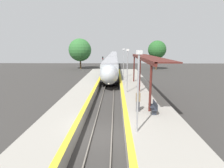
{
  "coord_description": "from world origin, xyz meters",
  "views": [
    {
      "loc": [
        0.98,
        -11.56,
        6.25
      ],
      "look_at": [
        0.56,
        7.99,
        2.17
      ],
      "focal_mm": 28.0,
      "sensor_mm": 36.0,
      "label": 1
    }
  ],
  "objects": [
    {
      "name": "station_canopy",
      "position": [
        4.42,
        9.11,
        4.95
      ],
      "size": [
        2.02,
        16.25,
        4.26
      ],
      "color": "#511E19",
      "rests_on": "platform_right"
    },
    {
      "name": "person_waiting",
      "position": [
        2.85,
        2.43,
        1.95
      ],
      "size": [
        0.36,
        0.24,
        1.82
      ],
      "color": "#333338",
      "rests_on": "platform_right"
    },
    {
      "name": "lamppost_far",
      "position": [
        2.34,
        19.16,
        3.94
      ],
      "size": [
        0.36,
        0.2,
        5.11
      ],
      "color": "#9E9EA3",
      "rests_on": "platform_right"
    },
    {
      "name": "train",
      "position": [
        0.0,
        56.89,
        2.26
      ],
      "size": [
        2.9,
        89.2,
        3.95
      ],
      "color": "black",
      "rests_on": "ground_plane"
    },
    {
      "name": "lamppost_mid",
      "position": [
        2.34,
        8.95,
        3.94
      ],
      "size": [
        0.36,
        0.2,
        5.11
      ],
      "color": "#9E9EA3",
      "rests_on": "platform_right"
    },
    {
      "name": "background_tree_right",
      "position": [
        12.79,
        39.6,
        5.69
      ],
      "size": [
        5.14,
        5.14,
        8.27
      ],
      "color": "brown",
      "rests_on": "ground_plane"
    },
    {
      "name": "railway_signal",
      "position": [
        -2.22,
        31.81,
        2.53
      ],
      "size": [
        0.28,
        0.28,
        4.11
      ],
      "color": "#59595E",
      "rests_on": "ground_plane"
    },
    {
      "name": "rail_left",
      "position": [
        -0.72,
        0.0,
        0.07
      ],
      "size": [
        0.08,
        90.0,
        0.15
      ],
      "primitive_type": "cube",
      "color": "slate",
      "rests_on": "ground_plane"
    },
    {
      "name": "rail_right",
      "position": [
        0.72,
        0.0,
        0.07
      ],
      "size": [
        0.08,
        90.0,
        0.15
      ],
      "primitive_type": "cube",
      "color": "slate",
      "rests_on": "ground_plane"
    },
    {
      "name": "platform_left",
      "position": [
        -3.2,
        0.0,
        0.5
      ],
      "size": [
        3.19,
        64.0,
        1.0
      ],
      "color": "#9E998E",
      "rests_on": "ground_plane"
    },
    {
      "name": "lamppost_near",
      "position": [
        2.34,
        -1.25,
        3.94
      ],
      "size": [
        0.36,
        0.2,
        5.11
      ],
      "color": "#9E9EA3",
      "rests_on": "platform_right"
    },
    {
      "name": "platform_right",
      "position": [
        3.85,
        0.0,
        0.5
      ],
      "size": [
        4.47,
        64.0,
        1.0
      ],
      "color": "#9E998E",
      "rests_on": "ground_plane"
    },
    {
      "name": "background_tree_left",
      "position": [
        -9.58,
        40.66,
        5.59
      ],
      "size": [
        6.63,
        6.63,
        8.91
      ],
      "color": "brown",
      "rests_on": "ground_plane"
    },
    {
      "name": "ground_plane",
      "position": [
        0.0,
        0.0,
        0.0
      ],
      "size": [
        120.0,
        120.0,
        0.0
      ],
      "primitive_type": "plane",
      "color": "#383533"
    },
    {
      "name": "platform_bench",
      "position": [
        4.14,
        2.26,
        1.47
      ],
      "size": [
        0.44,
        1.74,
        0.89
      ],
      "color": "#2D333D",
      "rests_on": "platform_right"
    }
  ]
}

